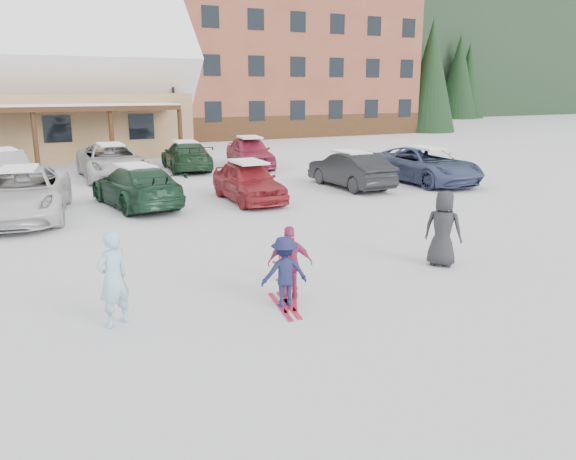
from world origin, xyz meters
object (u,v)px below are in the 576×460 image
parked_car_2 (21,194)px  parked_car_5 (350,170)px  alpine_hotel (243,31)px  parked_car_6 (425,165)px  adult_skier (113,279)px  parked_car_4 (248,181)px  parked_car_11 (186,156)px  parked_car_10 (112,161)px  parked_car_12 (250,152)px  bystander_dark (443,229)px  lamp_post (173,96)px  child_navy (284,272)px  toddler_red (280,262)px  child_magenta (290,263)px  parked_car_9 (3,166)px  parked_car_3 (136,186)px

parked_car_2 → parked_car_5: size_ratio=1.29×
alpine_hotel → parked_car_6: alpine_hotel is taller
adult_skier → parked_car_4: adult_skier is taller
alpine_hotel → parked_car_11: alpine_hotel is taller
parked_car_10 → parked_car_12: (6.84, 0.62, 0.00)m
alpine_hotel → parked_car_6: bearing=-96.8°
bystander_dark → parked_car_5: bystander_dark is taller
lamp_post → child_navy: bearing=-101.0°
alpine_hotel → parked_car_2: 35.11m
toddler_red → parked_car_6: bearing=-144.2°
lamp_post → parked_car_12: size_ratio=1.35×
adult_skier → child_magenta: bearing=147.6°
child_magenta → bystander_dark: (4.01, 0.38, 0.14)m
child_navy → parked_car_12: parked_car_12 is taller
bystander_dark → parked_car_9: 19.50m
bystander_dark → parked_car_12: bystander_dark is taller
parked_car_3 → toddler_red: bearing=88.7°
child_navy → parked_car_4: (3.22, 9.51, 0.04)m
bystander_dark → parked_car_6: (7.16, 9.24, -0.11)m
child_magenta → parked_car_12: (6.33, 17.21, 0.05)m
adult_skier → toddler_red: bearing=165.5°
lamp_post → adult_skier: size_ratio=3.68×
lamp_post → parked_car_2: lamp_post is taller
toddler_red → parked_car_5: bearing=-132.0°
parked_car_10 → lamp_post: bearing=59.0°
toddler_red → parked_car_11: (2.89, 16.65, 0.31)m
alpine_hotel → parked_car_2: size_ratio=5.63×
parked_car_5 → parked_car_11: (-4.49, 7.74, -0.03)m
toddler_red → parked_car_10: 15.54m
parked_car_9 → parked_car_11: (7.99, -0.04, -0.00)m
lamp_post → parked_car_12: lamp_post is taller
lamp_post → parked_car_10: 10.31m
parked_car_9 → parked_car_12: 11.14m
parked_car_4 → parked_car_9: 11.54m
parked_car_3 → parked_car_5: size_ratio=1.10×
parked_car_6 → parked_car_9: parked_car_6 is taller
child_magenta → parked_car_9: size_ratio=0.34×
toddler_red → child_navy: child_navy is taller
parked_car_2 → parked_car_10: parked_car_2 is taller
child_magenta → parked_car_11: size_ratio=0.30×
alpine_hotel → parked_car_4: 32.28m
parked_car_2 → parked_car_9: 8.05m
parked_car_10 → parked_car_12: size_ratio=1.22×
parked_car_2 → toddler_red: bearing=-53.0°
parked_car_6 → child_magenta: bearing=-139.9°
bystander_dark → adult_skier: bearing=56.4°
child_navy → parked_car_3: parked_car_3 is taller
adult_skier → parked_car_4: size_ratio=0.40×
parked_car_3 → parked_car_2: bearing=-3.5°
parked_car_5 → parked_car_10: 10.52m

